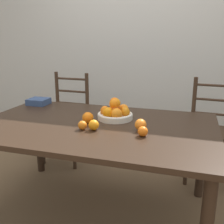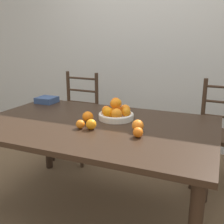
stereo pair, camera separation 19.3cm
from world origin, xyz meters
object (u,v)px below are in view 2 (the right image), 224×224
orange_loose_2 (138,126)px  chair_left (77,118)px  orange_loose_1 (138,132)px  fruit_bowl (116,113)px  orange_loose_0 (88,117)px  book_stack (47,100)px  orange_loose_3 (80,124)px  orange_loose_4 (91,124)px  chair_right (220,136)px

orange_loose_2 → chair_left: chair_left is taller
orange_loose_1 → chair_left: chair_left is taller
fruit_bowl → orange_loose_0: (-0.16, -0.15, -0.01)m
orange_loose_0 → book_stack: (-0.67, 0.40, -0.01)m
orange_loose_0 → orange_loose_2: 0.40m
fruit_bowl → orange_loose_3: (-0.14, -0.30, -0.02)m
fruit_bowl → book_stack: (-0.83, 0.24, -0.02)m
fruit_bowl → orange_loose_4: bearing=-102.8°
orange_loose_0 → orange_loose_1: (0.44, -0.15, -0.01)m
fruit_bowl → orange_loose_2: bearing=-40.5°
orange_loose_0 → orange_loose_4: (0.10, -0.14, -0.01)m
orange_loose_1 → orange_loose_3: size_ratio=1.06×
chair_left → book_stack: (-0.07, -0.43, 0.29)m
fruit_bowl → book_stack: size_ratio=1.50×
orange_loose_2 → book_stack: size_ratio=0.44×
fruit_bowl → chair_left: chair_left is taller
orange_loose_3 → chair_left: bearing=122.2°
orange_loose_3 → book_stack: 0.88m
book_stack → orange_loose_0: bearing=-30.9°
book_stack → orange_loose_2: bearing=-22.8°
orange_loose_0 → orange_loose_4: orange_loose_0 is taller
orange_loose_1 → book_stack: (-1.10, 0.55, -0.00)m
orange_loose_1 → chair_left: bearing=136.4°
fruit_bowl → orange_loose_4: size_ratio=3.77×
fruit_bowl → orange_loose_4: fruit_bowl is taller
orange_loose_1 → chair_left: (-1.03, 0.98, -0.29)m
orange_loose_3 → orange_loose_4: 0.08m
orange_loose_1 → chair_right: 1.14m
orange_loose_4 → book_stack: 0.93m
fruit_bowl → book_stack: 0.86m
book_stack → chair_left: bearing=81.0°
fruit_bowl → book_stack: bearing=163.6°
orange_loose_0 → book_stack: orange_loose_0 is taller
book_stack → orange_loose_3: bearing=-38.6°
orange_loose_0 → orange_loose_3: bearing=-82.7°
orange_loose_2 → book_stack: orange_loose_2 is taller
orange_loose_3 → chair_left: chair_left is taller
orange_loose_0 → book_stack: bearing=149.1°
orange_loose_0 → chair_left: chair_left is taller
orange_loose_4 → book_stack: (-0.76, 0.53, -0.01)m
orange_loose_2 → fruit_bowl: bearing=139.5°
fruit_bowl → chair_right: bearing=41.5°
orange_loose_1 → chair_right: bearing=63.6°
fruit_bowl → orange_loose_1: (0.27, -0.31, -0.02)m
orange_loose_3 → orange_loose_4: size_ratio=0.85×
chair_left → book_stack: bearing=-97.1°
orange_loose_4 → chair_left: chair_left is taller
orange_loose_1 → orange_loose_4: size_ratio=0.90×
orange_loose_2 → orange_loose_0: bearing=173.1°
fruit_bowl → orange_loose_0: 0.22m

